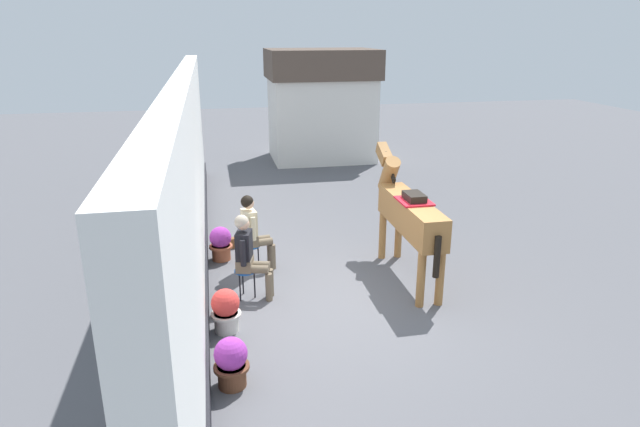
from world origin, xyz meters
name	(u,v)px	position (x,y,z in m)	size (l,w,h in m)	color
ground_plane	(322,233)	(0.00, 3.00, 0.00)	(40.00, 40.00, 0.00)	#56565B
pub_facade_wall	(191,188)	(-2.55, 1.50, 1.54)	(0.34, 14.00, 3.40)	white
distant_cottage	(321,104)	(1.40, 9.93, 1.80)	(3.40, 2.60, 3.50)	silver
seated_visitor_near	(248,253)	(-1.71, 0.35, 0.78)	(0.61, 0.48, 1.39)	#194C99
seated_visitor_far	(253,229)	(-1.55, 1.41, 0.78)	(0.61, 0.48, 1.39)	#194C99
saddled_horse_center	(408,213)	(0.99, 0.63, 1.16)	(0.50, 3.00, 2.06)	#9E6B38
flower_planter_nearest	(231,362)	(-2.10, -1.91, 0.33)	(0.43, 0.43, 0.64)	brown
flower_planter_inner_near	(226,310)	(-2.12, -0.61, 0.33)	(0.43, 0.43, 0.64)	beige
flower_planter_farthest	(221,243)	(-2.11, 1.99, 0.33)	(0.43, 0.43, 0.64)	#A85638
satchel_bag	(233,243)	(-1.87, 2.54, 0.10)	(0.28, 0.12, 0.20)	brown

